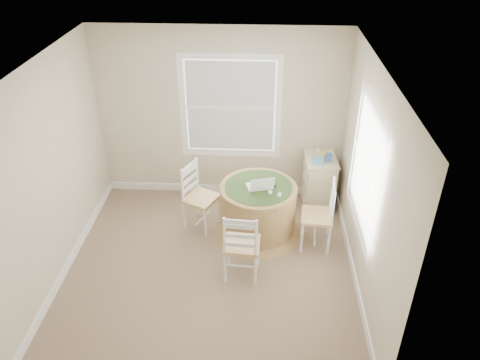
{
  "coord_description": "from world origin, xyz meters",
  "views": [
    {
      "loc": [
        0.61,
        -4.44,
        4.07
      ],
      "look_at": [
        0.36,
        0.45,
        1.05
      ],
      "focal_mm": 35.0,
      "sensor_mm": 36.0,
      "label": 1
    }
  ],
  "objects_px": {
    "round_table": "(258,208)",
    "chair_left": "(201,198)",
    "chair_right": "(317,216)",
    "chair_near": "(242,244)",
    "laptop": "(260,186)",
    "corner_chest": "(319,182)"
  },
  "relations": [
    {
      "from": "chair_right",
      "to": "laptop",
      "type": "bearing_deg",
      "value": -100.48
    },
    {
      "from": "corner_chest",
      "to": "chair_left",
      "type": "bearing_deg",
      "value": -162.61
    },
    {
      "from": "laptop",
      "to": "round_table",
      "type": "bearing_deg",
      "value": -64.72
    },
    {
      "from": "chair_right",
      "to": "corner_chest",
      "type": "height_order",
      "value": "chair_right"
    },
    {
      "from": "corner_chest",
      "to": "chair_right",
      "type": "bearing_deg",
      "value": -100.06
    },
    {
      "from": "chair_left",
      "to": "chair_near",
      "type": "relative_size",
      "value": 1.0
    },
    {
      "from": "round_table",
      "to": "corner_chest",
      "type": "bearing_deg",
      "value": 45.75
    },
    {
      "from": "chair_left",
      "to": "corner_chest",
      "type": "height_order",
      "value": "chair_left"
    },
    {
      "from": "round_table",
      "to": "chair_left",
      "type": "relative_size",
      "value": 1.28
    },
    {
      "from": "round_table",
      "to": "corner_chest",
      "type": "distance_m",
      "value": 1.14
    },
    {
      "from": "chair_left",
      "to": "chair_near",
      "type": "xyz_separation_m",
      "value": [
        0.61,
        -0.96,
        0.0
      ]
    },
    {
      "from": "round_table",
      "to": "chair_right",
      "type": "xyz_separation_m",
      "value": [
        0.77,
        -0.24,
        0.07
      ]
    },
    {
      "from": "round_table",
      "to": "laptop",
      "type": "distance_m",
      "value": 0.37
    },
    {
      "from": "chair_left",
      "to": "corner_chest",
      "type": "xyz_separation_m",
      "value": [
        1.67,
        0.63,
        -0.08
      ]
    },
    {
      "from": "round_table",
      "to": "chair_left",
      "type": "bearing_deg",
      "value": 179.88
    },
    {
      "from": "chair_near",
      "to": "laptop",
      "type": "xyz_separation_m",
      "value": [
        0.2,
        0.84,
        0.3
      ]
    },
    {
      "from": "round_table",
      "to": "laptop",
      "type": "xyz_separation_m",
      "value": [
        0.02,
        -0.02,
        0.37
      ]
    },
    {
      "from": "round_table",
      "to": "laptop",
      "type": "height_order",
      "value": "laptop"
    },
    {
      "from": "round_table",
      "to": "chair_near",
      "type": "distance_m",
      "value": 0.88
    },
    {
      "from": "laptop",
      "to": "corner_chest",
      "type": "distance_m",
      "value": 1.2
    },
    {
      "from": "round_table",
      "to": "chair_left",
      "type": "height_order",
      "value": "chair_left"
    },
    {
      "from": "chair_near",
      "to": "corner_chest",
      "type": "height_order",
      "value": "chair_near"
    }
  ]
}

